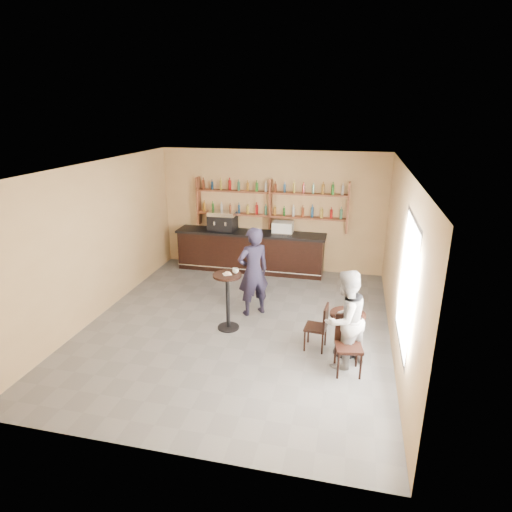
% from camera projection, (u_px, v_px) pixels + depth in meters
% --- Properties ---
extents(floor, '(7.00, 7.00, 0.00)m').
position_uv_depth(floor, '(238.00, 326.00, 8.72)').
color(floor, '#5E5F63').
rests_on(floor, ground).
extents(ceiling, '(7.00, 7.00, 0.00)m').
position_uv_depth(ceiling, '(235.00, 167.00, 7.68)').
color(ceiling, white).
rests_on(ceiling, wall_back).
extents(wall_back, '(7.00, 0.00, 7.00)m').
position_uv_depth(wall_back, '(271.00, 211.00, 11.42)').
color(wall_back, tan).
rests_on(wall_back, floor).
extents(wall_front, '(7.00, 0.00, 7.00)m').
position_uv_depth(wall_front, '(157.00, 344.00, 4.98)').
color(wall_front, tan).
rests_on(wall_front, floor).
extents(wall_left, '(0.00, 7.00, 7.00)m').
position_uv_depth(wall_left, '(97.00, 241.00, 8.83)').
color(wall_left, tan).
rests_on(wall_left, floor).
extents(wall_right, '(0.00, 7.00, 7.00)m').
position_uv_depth(wall_right, '(400.00, 263.00, 7.57)').
color(wall_right, tan).
rests_on(wall_right, floor).
extents(window_pane, '(0.00, 2.00, 2.00)m').
position_uv_depth(window_pane, '(407.00, 284.00, 6.43)').
color(window_pane, white).
rests_on(window_pane, wall_right).
extents(window_frame, '(0.04, 1.70, 2.10)m').
position_uv_depth(window_frame, '(407.00, 284.00, 6.43)').
color(window_frame, black).
rests_on(window_frame, wall_right).
extents(shelf_unit, '(4.00, 0.26, 1.40)m').
position_uv_depth(shelf_unit, '(270.00, 204.00, 11.24)').
color(shelf_unit, brown).
rests_on(shelf_unit, wall_back).
extents(liquor_bottles, '(3.68, 0.10, 1.00)m').
position_uv_depth(liquor_bottles, '(270.00, 198.00, 11.18)').
color(liquor_bottles, '#8C5919').
rests_on(liquor_bottles, shelf_unit).
extents(bar_counter, '(4.00, 0.78, 1.08)m').
position_uv_depth(bar_counter, '(251.00, 251.00, 11.55)').
color(bar_counter, black).
rests_on(bar_counter, floor).
extents(espresso_machine, '(0.77, 0.54, 0.52)m').
position_uv_depth(espresso_machine, '(223.00, 221.00, 11.45)').
color(espresso_machine, black).
rests_on(espresso_machine, bar_counter).
extents(pastry_case, '(0.57, 0.47, 0.33)m').
position_uv_depth(pastry_case, '(283.00, 228.00, 11.14)').
color(pastry_case, silver).
rests_on(pastry_case, bar_counter).
extents(pedestal_table, '(0.65, 0.65, 1.16)m').
position_uv_depth(pedestal_table, '(228.00, 302.00, 8.44)').
color(pedestal_table, black).
rests_on(pedestal_table, floor).
extents(napkin, '(0.21, 0.21, 0.00)m').
position_uv_depth(napkin, '(227.00, 274.00, 8.25)').
color(napkin, white).
rests_on(napkin, pedestal_table).
extents(donut, '(0.17, 0.17, 0.05)m').
position_uv_depth(donut, '(227.00, 273.00, 8.23)').
color(donut, '#B96F43').
rests_on(donut, napkin).
extents(cup_pedestal, '(0.16, 0.16, 0.10)m').
position_uv_depth(cup_pedestal, '(236.00, 271.00, 8.30)').
color(cup_pedestal, white).
rests_on(cup_pedestal, pedestal_table).
extents(man_main, '(0.83, 0.80, 1.92)m').
position_uv_depth(man_main, '(253.00, 272.00, 8.94)').
color(man_main, black).
rests_on(man_main, floor).
extents(cafe_table, '(0.78, 0.78, 0.80)m').
position_uv_depth(cafe_table, '(346.00, 334.00, 7.62)').
color(cafe_table, black).
rests_on(cafe_table, floor).
extents(cup_cafe, '(0.10, 0.10, 0.09)m').
position_uv_depth(cup_cafe, '(351.00, 311.00, 7.46)').
color(cup_cafe, white).
rests_on(cup_cafe, cafe_table).
extents(chair_west, '(0.42, 0.42, 0.88)m').
position_uv_depth(chair_west, '(316.00, 327.00, 7.76)').
color(chair_west, black).
rests_on(chair_west, floor).
extents(chair_south, '(0.50, 0.50, 0.99)m').
position_uv_depth(chair_south, '(349.00, 346.00, 7.02)').
color(chair_south, black).
rests_on(chair_south, floor).
extents(patron_second, '(1.05, 1.06, 1.73)m').
position_uv_depth(patron_second, '(345.00, 319.00, 7.13)').
color(patron_second, '#96959A').
rests_on(patron_second, floor).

